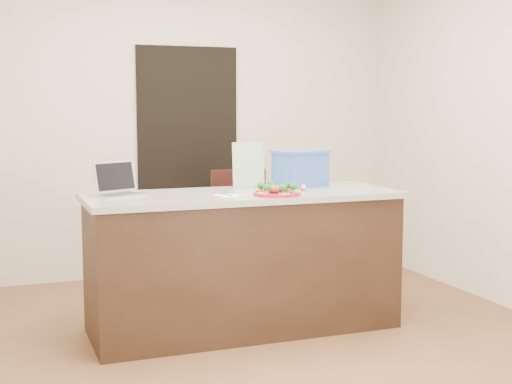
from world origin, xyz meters
name	(u,v)px	position (x,y,z in m)	size (l,w,h in m)	color
ground	(257,340)	(0.00, 0.00, 0.00)	(4.00, 4.00, 0.00)	brown
room_shell	(257,83)	(0.00, 0.00, 1.62)	(4.00, 4.00, 4.00)	white
doorway	(188,161)	(0.10, 1.98, 1.00)	(0.90, 0.02, 2.00)	black
island	(243,261)	(0.00, 0.25, 0.46)	(2.06, 0.76, 0.92)	black
plate	(277,193)	(0.15, 0.03, 0.93)	(0.30, 0.30, 0.02)	maroon
meatballs	(277,189)	(0.15, 0.03, 0.96)	(0.12, 0.12, 0.04)	brown
broccoli	(277,186)	(0.15, 0.03, 0.98)	(0.23, 0.26, 0.04)	#144D15
pepper_rings	(277,192)	(0.15, 0.03, 0.94)	(0.30, 0.29, 0.01)	orange
napkin	(230,195)	(-0.14, 0.11, 0.92)	(0.15, 0.15, 0.01)	white
fork	(226,194)	(-0.16, 0.12, 0.93)	(0.03, 0.15, 0.00)	#ACACB0
knife	(235,194)	(-0.11, 0.09, 0.93)	(0.08, 0.20, 0.01)	white
yogurt_bottle	(303,189)	(0.35, 0.08, 0.95)	(0.03, 0.03, 0.07)	silver
laptop	(117,186)	(-0.80, 0.39, 0.98)	(0.36, 0.35, 0.21)	silver
leaflet	(248,165)	(0.12, 0.49, 1.08)	(0.22, 0.00, 0.31)	silver
blue_box	(300,168)	(0.49, 0.44, 1.05)	(0.41, 0.35, 0.25)	#3059B0
chair	(243,226)	(0.26, 0.98, 0.57)	(0.45, 0.45, 0.99)	#361410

